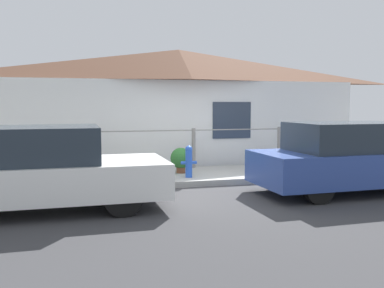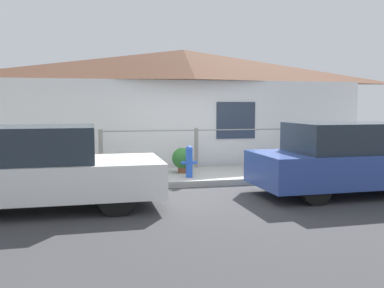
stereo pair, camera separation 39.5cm
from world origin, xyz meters
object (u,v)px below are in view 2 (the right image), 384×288
Objects in this scene: car_left at (30,169)px; potted_plant_near_hydrant at (182,159)px; fire_hydrant at (189,161)px; car_right at (353,159)px.

car_left reaches higher than potted_plant_near_hydrant.
car_left reaches higher than fire_hydrant.
fire_hydrant is (3.09, 1.77, -0.19)m from car_left.
car_right is 6.82× the size of potted_plant_near_hydrant.
car_right is at bearing -0.94° from car_left.
fire_hydrant is at bearing 28.83° from car_left.
potted_plant_near_hydrant is at bearing 37.40° from car_left.
car_right is 3.82m from potted_plant_near_hydrant.
car_right is 3.42m from fire_hydrant.
fire_hydrant is at bearing 147.01° from car_right.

